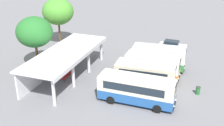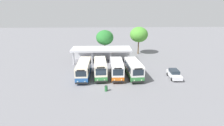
# 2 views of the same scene
# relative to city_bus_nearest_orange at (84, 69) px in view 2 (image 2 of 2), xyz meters

# --- Properties ---
(ground_plane) EXTENTS (180.00, 180.00, 0.00)m
(ground_plane) POSITION_rel_city_bus_nearest_orange_xyz_m (3.30, -3.34, -1.70)
(ground_plane) COLOR slate
(city_bus_nearest_orange) EXTENTS (2.37, 8.08, 3.04)m
(city_bus_nearest_orange) POSITION_rel_city_bus_nearest_orange_xyz_m (0.00, 0.00, 0.00)
(city_bus_nearest_orange) COLOR black
(city_bus_nearest_orange) RESTS_ON ground
(city_bus_second_in_row) EXTENTS (2.63, 6.87, 3.32)m
(city_bus_second_in_row) POSITION_rel_city_bus_nearest_orange_xyz_m (3.16, -0.15, 0.13)
(city_bus_second_in_row) COLOR black
(city_bus_second_in_row) RESTS_ON ground
(city_bus_middle_cream) EXTENTS (2.39, 6.74, 3.18)m
(city_bus_middle_cream) POSITION_rel_city_bus_nearest_orange_xyz_m (6.32, -0.31, 0.07)
(city_bus_middle_cream) COLOR black
(city_bus_middle_cream) RESTS_ON ground
(city_bus_fourth_amber) EXTENTS (2.82, 7.11, 3.15)m
(city_bus_fourth_amber) POSITION_rel_city_bus_nearest_orange_xyz_m (9.48, -0.45, 0.05)
(city_bus_fourth_amber) COLOR black
(city_bus_fourth_amber) RESTS_ON ground
(parked_car_flank) EXTENTS (2.01, 4.32, 1.62)m
(parked_car_flank) POSITION_rel_city_bus_nearest_orange_xyz_m (17.14, -1.23, -0.87)
(parked_car_flank) COLOR black
(parked_car_flank) RESTS_ON ground
(terminal_canopy) EXTENTS (14.36, 5.17, 3.40)m
(terminal_canopy) POSITION_rel_city_bus_nearest_orange_xyz_m (3.20, 10.50, 0.91)
(terminal_canopy) COLOR silver
(terminal_canopy) RESTS_ON ground
(waiting_chair_end_by_column) EXTENTS (0.46, 0.46, 0.86)m
(waiting_chair_end_by_column) POSITION_rel_city_bus_nearest_orange_xyz_m (1.70, 9.64, -1.17)
(waiting_chair_end_by_column) COLOR slate
(waiting_chair_end_by_column) RESTS_ON ground
(waiting_chair_second_from_end) EXTENTS (0.46, 0.46, 0.86)m
(waiting_chair_second_from_end) POSITION_rel_city_bus_nearest_orange_xyz_m (2.27, 9.72, -1.17)
(waiting_chair_second_from_end) COLOR slate
(waiting_chair_second_from_end) RESTS_ON ground
(waiting_chair_middle_seat) EXTENTS (0.46, 0.46, 0.86)m
(waiting_chair_middle_seat) POSITION_rel_city_bus_nearest_orange_xyz_m (2.85, 9.63, -1.17)
(waiting_chair_middle_seat) COLOR slate
(waiting_chair_middle_seat) RESTS_ON ground
(waiting_chair_fourth_seat) EXTENTS (0.46, 0.46, 0.86)m
(waiting_chair_fourth_seat) POSITION_rel_city_bus_nearest_orange_xyz_m (3.43, 9.62, -1.17)
(waiting_chair_fourth_seat) COLOR slate
(waiting_chair_fourth_seat) RESTS_ON ground
(waiting_chair_fifth_seat) EXTENTS (0.46, 0.46, 0.86)m
(waiting_chair_fifth_seat) POSITION_rel_city_bus_nearest_orange_xyz_m (4.00, 9.69, -1.17)
(waiting_chair_fifth_seat) COLOR slate
(waiting_chair_fifth_seat) RESTS_ON ground
(roadside_tree_behind_canopy) EXTENTS (4.67, 4.67, 7.14)m
(roadside_tree_behind_canopy) POSITION_rel_city_bus_nearest_orange_xyz_m (4.08, 14.77, 3.45)
(roadside_tree_behind_canopy) COLOR brown
(roadside_tree_behind_canopy) RESTS_ON ground
(roadside_tree_east_of_canopy) EXTENTS (5.01, 5.01, 7.72)m
(roadside_tree_east_of_canopy) POSITION_rel_city_bus_nearest_orange_xyz_m (13.68, 16.85, 3.88)
(roadside_tree_east_of_canopy) COLOR brown
(roadside_tree_east_of_canopy) RESTS_ON ground
(litter_bin_apron) EXTENTS (0.49, 0.49, 0.90)m
(litter_bin_apron) POSITION_rel_city_bus_nearest_orange_xyz_m (4.19, -6.00, -1.24)
(litter_bin_apron) COLOR #266633
(litter_bin_apron) RESTS_ON ground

